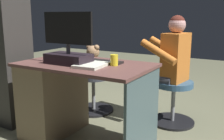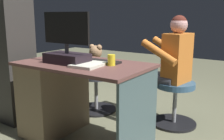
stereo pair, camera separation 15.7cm
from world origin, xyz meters
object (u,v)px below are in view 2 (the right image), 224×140
keyboard (99,61)px  computer_mouse (74,58)px  tv_remote (57,58)px  teddy_bear (96,60)px  desk (61,95)px  office_chair_teddy (96,89)px  visitor_chair (175,99)px  person (169,62)px  cup (111,60)px  monitor (67,49)px

keyboard → computer_mouse: (0.28, 0.02, 0.01)m
tv_remote → teddy_bear: bearing=-95.9°
desk → teddy_bear: (0.09, -0.71, 0.23)m
office_chair_teddy → teddy_bear: teddy_bear is taller
visitor_chair → person: 0.42m
computer_mouse → visitor_chair: (-0.76, -0.76, -0.49)m
visitor_chair → person: (0.08, 0.01, 0.41)m
cup → monitor: bearing=18.6°
teddy_bear → desk: bearing=97.1°
keyboard → teddy_bear: (0.49, -0.60, -0.13)m
keyboard → person: 0.83m
keyboard → visitor_chair: keyboard is taller
computer_mouse → person: (-0.68, -0.75, -0.08)m
keyboard → visitor_chair: (-0.48, -0.74, -0.48)m
teddy_bear → tv_remote: bearing=93.1°
tv_remote → person: bearing=-145.6°
teddy_bear → cup: bearing=135.3°
cup → person: size_ratio=0.08×
keyboard → teddy_bear: size_ratio=1.17×
desk → person: size_ratio=1.02×
keyboard → office_chair_teddy: bearing=-50.4°
keyboard → computer_mouse: bearing=4.9°
tv_remote → teddy_bear: size_ratio=0.42×
desk → teddy_bear: 0.75m
office_chair_teddy → cup: bearing=135.9°
cup → person: person is taller
monitor → teddy_bear: monitor is taller
cup → teddy_bear: (0.67, -0.67, -0.17)m
office_chair_teddy → person: bearing=-171.3°
tv_remote → visitor_chair: bearing=-147.8°
monitor → visitor_chair: monitor is taller
monitor → tv_remote: monitor is taller
monitor → visitor_chair: 1.30m
tv_remote → visitor_chair: size_ratio=0.31×
computer_mouse → teddy_bear: bearing=-71.5°
visitor_chair → office_chair_teddy: bearing=8.7°
computer_mouse → office_chair_teddy: 0.82m
monitor → tv_remote: bearing=-25.5°
monitor → computer_mouse: monitor is taller
cup → office_chair_teddy: size_ratio=0.19×
office_chair_teddy → teddy_bear: size_ratio=1.38×
desk → person: bearing=-133.8°
desk → keyboard: bearing=-165.0°
monitor → visitor_chair: bearing=-126.2°
monitor → visitor_chair: size_ratio=1.06×
office_chair_teddy → teddy_bear: bearing=-90.0°
monitor → cup: size_ratio=5.38×
computer_mouse → person: bearing=-132.1°
person → tv_remote: bearing=43.5°
cup → tv_remote: 0.64m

